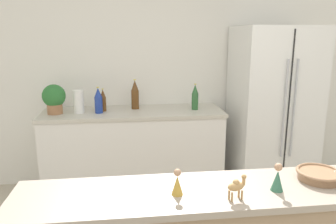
# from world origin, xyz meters

# --- Properties ---
(wall_back) EXTENTS (8.00, 0.06, 2.55)m
(wall_back) POSITION_xyz_m (0.00, 2.73, 1.27)
(wall_back) COLOR white
(wall_back) RESTS_ON ground_plane
(back_counter) EXTENTS (1.92, 0.63, 0.91)m
(back_counter) POSITION_xyz_m (-0.35, 2.40, 0.46)
(back_counter) COLOR white
(back_counter) RESTS_ON ground_plane
(refrigerator) EXTENTS (0.83, 0.75, 1.79)m
(refrigerator) POSITION_xyz_m (1.18, 2.32, 0.90)
(refrigerator) COLOR white
(refrigerator) RESTS_ON ground_plane
(potted_plant) EXTENTS (0.23, 0.23, 0.30)m
(potted_plant) POSITION_xyz_m (-1.15, 2.36, 1.08)
(potted_plant) COLOR #9E6B47
(potted_plant) RESTS_ON back_counter
(paper_towel_roll) EXTENTS (0.11, 0.11, 0.24)m
(paper_towel_roll) POSITION_xyz_m (-0.91, 2.36, 1.03)
(paper_towel_roll) COLOR white
(paper_towel_roll) RESTS_ON back_counter
(back_bottle_0) EXTENTS (0.08, 0.08, 0.32)m
(back_bottle_0) POSITION_xyz_m (-0.32, 2.49, 1.07)
(back_bottle_0) COLOR brown
(back_bottle_0) RESTS_ON back_counter
(back_bottle_1) EXTENTS (0.07, 0.07, 0.28)m
(back_bottle_1) POSITION_xyz_m (0.32, 2.38, 1.04)
(back_bottle_1) COLOR #2D6033
(back_bottle_1) RESTS_ON back_counter
(back_bottle_2) EXTENTS (0.08, 0.08, 0.27)m
(back_bottle_2) POSITION_xyz_m (-0.70, 2.33, 1.04)
(back_bottle_2) COLOR navy
(back_bottle_2) RESTS_ON back_counter
(back_bottle_3) EXTENTS (0.06, 0.06, 0.24)m
(back_bottle_3) POSITION_xyz_m (-0.66, 2.41, 1.03)
(back_bottle_3) COLOR brown
(back_bottle_3) RESTS_ON back_counter
(fruit_bowl) EXTENTS (0.24, 0.24, 0.05)m
(fruit_bowl) POSITION_xyz_m (0.63, 0.51, 0.95)
(fruit_bowl) COLOR #8C6647
(fruit_bowl) RESTS_ON bar_counter
(camel_figurine) EXTENTS (0.10, 0.06, 0.12)m
(camel_figurine) POSITION_xyz_m (0.11, 0.35, 1.00)
(camel_figurine) COLOR #A87F4C
(camel_figurine) RESTS_ON bar_counter
(wise_man_figurine_blue) EXTENTS (0.06, 0.06, 0.14)m
(wise_man_figurine_blue) POSITION_xyz_m (-0.17, 0.43, 0.98)
(wise_man_figurine_blue) COLOR #B28933
(wise_man_figurine_blue) RESTS_ON bar_counter
(wise_man_figurine_crimson) EXTENTS (0.06, 0.06, 0.15)m
(wise_man_figurine_crimson) POSITION_xyz_m (0.34, 0.41, 0.99)
(wise_man_figurine_crimson) COLOR #33664C
(wise_man_figurine_crimson) RESTS_ON bar_counter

